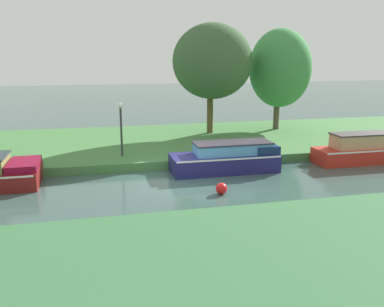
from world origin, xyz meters
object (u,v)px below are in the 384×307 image
(navy_narrowboat, at_px, (228,158))
(red_cruiser, at_px, (371,149))
(willow_tree_centre, at_px, (280,68))
(mooring_post_near, at_px, (267,147))
(channel_buoy, at_px, (221,188))
(willow_tree_left, at_px, (213,62))
(lamp_post, at_px, (121,122))

(navy_narrowboat, xyz_separation_m, red_cruiser, (7.27, 0.00, 0.03))
(willow_tree_centre, height_order, mooring_post_near, willow_tree_centre)
(navy_narrowboat, height_order, red_cruiser, red_cruiser)
(red_cruiser, xyz_separation_m, channel_buoy, (-8.50, -2.94, -0.42))
(willow_tree_left, xyz_separation_m, mooring_post_near, (1.33, -5.20, -4.04))
(navy_narrowboat, distance_m, willow_tree_left, 7.87)
(mooring_post_near, bearing_deg, lamp_post, 172.96)
(willow_tree_left, bearing_deg, willow_tree_centre, 8.59)
(navy_narrowboat, distance_m, lamp_post, 5.27)
(red_cruiser, height_order, lamp_post, lamp_post)
(navy_narrowboat, relative_size, red_cruiser, 0.87)
(mooring_post_near, bearing_deg, navy_narrowboat, -150.44)
(red_cruiser, distance_m, willow_tree_centre, 8.31)
(mooring_post_near, height_order, channel_buoy, mooring_post_near)
(navy_narrowboat, height_order, willow_tree_left, willow_tree_left)
(red_cruiser, xyz_separation_m, lamp_post, (-11.81, 2.27, 1.38))
(willow_tree_centre, xyz_separation_m, channel_buoy, (-6.94, -10.24, -4.06))
(willow_tree_left, distance_m, lamp_post, 7.64)
(navy_narrowboat, relative_size, willow_tree_left, 0.73)
(channel_buoy, bearing_deg, lamp_post, 122.41)
(willow_tree_left, distance_m, channel_buoy, 10.82)
(navy_narrowboat, bearing_deg, willow_tree_centre, 51.97)
(red_cruiser, xyz_separation_m, willow_tree_left, (-6.13, 6.61, 4.08))
(navy_narrowboat, bearing_deg, mooring_post_near, 29.56)
(lamp_post, bearing_deg, navy_narrowboat, -26.61)
(lamp_post, bearing_deg, red_cruiser, -10.90)
(willow_tree_left, relative_size, willow_tree_centre, 1.03)
(willow_tree_left, height_order, channel_buoy, willow_tree_left)
(navy_narrowboat, bearing_deg, red_cruiser, 0.00)
(channel_buoy, bearing_deg, navy_narrowboat, 67.29)
(red_cruiser, relative_size, willow_tree_centre, 0.87)
(willow_tree_left, xyz_separation_m, channel_buoy, (-2.38, -9.55, -4.50))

